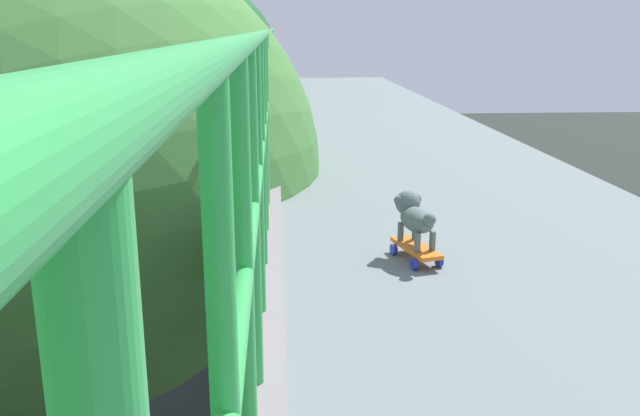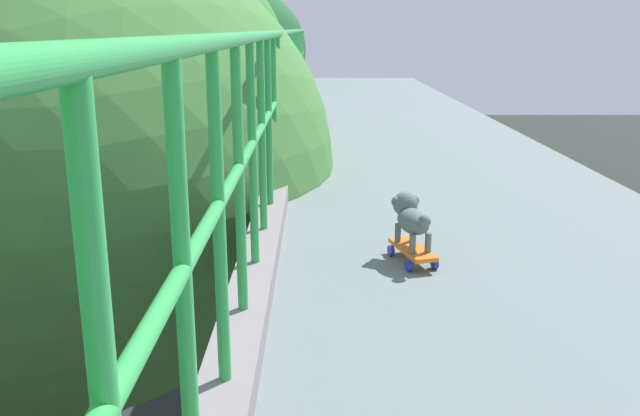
{
  "view_description": "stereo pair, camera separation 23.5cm",
  "coord_description": "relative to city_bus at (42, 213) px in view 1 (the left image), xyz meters",
  "views": [
    {
      "loc": [
        -0.17,
        -1.19,
        7.6
      ],
      "look_at": [
        0.09,
        2.91,
        6.5
      ],
      "focal_mm": 37.8,
      "sensor_mm": 36.0,
      "label": 1
    },
    {
      "loc": [
        0.07,
        -1.2,
        7.6
      ],
      "look_at": [
        0.09,
        2.91,
        6.5
      ],
      "focal_mm": 37.8,
      "sensor_mm": 36.0,
      "label": 2
    }
  ],
  "objects": [
    {
      "name": "city_bus",
      "position": [
        0.0,
        0.0,
        0.0
      ],
      "size": [
        2.77,
        10.34,
        3.34
      ],
      "color": "navy",
      "rests_on": "ground"
    },
    {
      "name": "roadside_tree_mid",
      "position": [
        5.2,
        -14.82,
        4.39
      ],
      "size": [
        5.53,
        5.53,
        8.63
      ],
      "color": "brown",
      "rests_on": "ground"
    },
    {
      "name": "roadside_tree_far",
      "position": [
        5.04,
        -4.3,
        5.26
      ],
      "size": [
        3.86,
        3.86,
        9.0
      ],
      "color": "#493725",
      "rests_on": "ground"
    },
    {
      "name": "roadside_tree_farthest",
      "position": [
        5.24,
        -1.38,
        5.07
      ],
      "size": [
        4.53,
        4.53,
        8.91
      ],
      "color": "#493F30",
      "rests_on": "ground"
    },
    {
      "name": "toy_skateboard",
      "position": [
        8.35,
        -17.62,
        4.47
      ],
      "size": [
        0.26,
        0.44,
        0.09
      ],
      "color": "orange",
      "rests_on": "overpass_deck"
    },
    {
      "name": "small_dog",
      "position": [
        8.34,
        -17.58,
        4.67
      ],
      "size": [
        0.23,
        0.4,
        0.3
      ],
      "color": "#566662",
      "rests_on": "toy_skateboard"
    }
  ]
}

